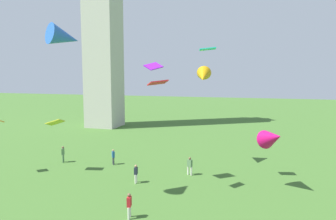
% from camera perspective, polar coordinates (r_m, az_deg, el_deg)
% --- Properties ---
extents(person_0, '(0.50, 0.40, 1.67)m').
position_cam_1_polar(person_0, '(28.42, 4.07, -10.17)').
color(person_0, silver).
rests_on(person_0, ground_plane).
extents(person_1, '(0.32, 0.50, 1.64)m').
position_cam_1_polar(person_1, '(20.51, -7.24, -17.01)').
color(person_1, silver).
rests_on(person_1, ground_plane).
extents(person_2, '(0.44, 0.51, 1.71)m').
position_cam_1_polar(person_2, '(34.12, -18.98, -7.63)').
color(person_2, '#51754C').
rests_on(person_2, ground_plane).
extents(person_4, '(0.29, 0.48, 1.57)m').
position_cam_1_polar(person_4, '(26.54, -6.00, -11.54)').
color(person_4, silver).
rests_on(person_4, ground_plane).
extents(person_5, '(0.43, 0.47, 1.57)m').
position_cam_1_polar(person_5, '(32.06, -10.16, -8.43)').
color(person_5, '#2D3338').
rests_on(person_5, ground_plane).
extents(kite_flying_0, '(1.70, 2.55, 2.06)m').
position_cam_1_polar(kite_flying_0, '(30.43, 6.60, 6.26)').
color(kite_flying_0, '#C58B0C').
extents(kite_flying_1, '(1.48, 1.17, 0.26)m').
position_cam_1_polar(kite_flying_1, '(25.63, 7.41, 11.21)').
color(kite_flying_1, '#22C7C1').
extents(kite_flying_2, '(2.59, 2.91, 2.10)m').
position_cam_1_polar(kite_flying_2, '(25.14, 18.90, -4.95)').
color(kite_flying_2, '#B70C59').
extents(kite_flying_4, '(1.34, 1.40, 0.67)m').
position_cam_1_polar(kite_flying_4, '(22.68, -2.74, 8.16)').
color(kite_flying_4, purple).
extents(kite_flying_5, '(2.44, 2.73, 1.82)m').
position_cam_1_polar(kite_flying_5, '(22.74, -18.75, 12.73)').
color(kite_flying_5, blue).
extents(kite_flying_6, '(1.46, 1.19, 0.82)m').
position_cam_1_polar(kite_flying_6, '(30.29, -20.29, -2.17)').
color(kite_flying_6, gold).
extents(kite_flying_8, '(1.87, 1.82, 0.52)m').
position_cam_1_polar(kite_flying_8, '(25.29, -1.92, 5.12)').
color(kite_flying_8, red).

